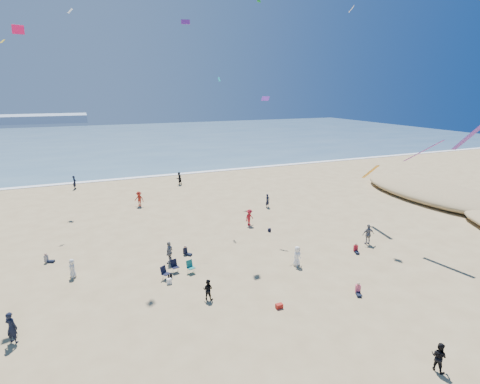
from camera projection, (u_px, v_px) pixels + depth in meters
name	position (u px, v px, depth m)	size (l,w,h in m)	color
ground	(263.00, 350.00, 20.33)	(220.00, 220.00, 0.00)	tan
ocean	(113.00, 140.00, 104.75)	(220.00, 100.00, 0.06)	#476B84
surf_line	(140.00, 177.00, 60.31)	(220.00, 1.20, 0.08)	white
standing_flyers	(238.00, 232.00, 34.88)	(31.01, 46.91, 1.95)	#39439E
seated_group	(252.00, 279.00, 27.15)	(25.65, 24.97, 0.84)	silver
chair_cluster	(177.00, 269.00, 28.50)	(2.79, 1.58, 1.00)	black
white_tote	(169.00, 281.00, 27.26)	(0.35, 0.20, 0.40)	white
black_backpack	(170.00, 276.00, 28.08)	(0.30, 0.22, 0.38)	black
cooler	(279.00, 306.00, 24.22)	(0.45, 0.30, 0.30)	#A71F17
navy_bag	(269.00, 230.00, 37.29)	(0.28, 0.18, 0.34)	black
kites_aloft	(300.00, 77.00, 32.19)	(43.89, 39.57, 30.75)	#C70A50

